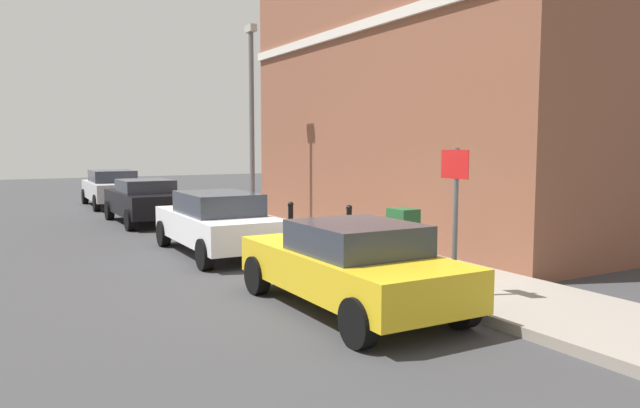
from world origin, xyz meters
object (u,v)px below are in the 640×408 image
Objects in this scene: car_silver at (112,188)px; lamppost at (252,117)px; utility_cabinet at (403,241)px; bollard_far_kerb at (291,222)px; car_black at (145,200)px; car_white at (216,222)px; street_sign at (455,199)px; car_yellow at (350,264)px; bollard_near_cabinet at (349,227)px.

lamppost is (2.16, -9.37, 2.53)m from car_silver.
utility_cabinet reaches higher than bollard_far_kerb.
car_black reaches higher than bollard_far_kerb.
car_white is 12.41m from car_silver.
car_silver is 1.96× the size of street_sign.
car_white is at bearing -179.43° from car_black.
car_yellow is 4.18m from bollard_near_cabinet.
car_white reaches higher than bollard_near_cabinet.
car_white is 4.22× the size of bollard_near_cabinet.
utility_cabinet is 3.43m from bollard_far_kerb.
street_sign is at bearing -93.44° from lamppost.
car_black is 12.55m from street_sign.
car_yellow is at bearing -179.18° from car_black.
car_yellow is at bearing -122.16° from bollard_near_cabinet.
car_silver is at bearing 0.56° from car_yellow.
car_white reaches higher than car_yellow.
car_yellow is 4.06× the size of bollard_far_kerb.
car_silver reaches higher than bollard_near_cabinet.
car_black is 4.00× the size of bollard_far_kerb.
car_white is at bearing -178.80° from car_silver.
car_yellow reaches higher than bollard_far_kerb.
lamppost is at bearing 90.53° from utility_cabinet.
bollard_near_cabinet is at bearing -128.20° from car_white.
car_black is 3.62× the size of utility_cabinet.
car_yellow reaches higher than bollard_near_cabinet.
lamppost reaches higher than bollard_far_kerb.
street_sign reaches higher than car_silver.
bollard_near_cabinet is 1.00× the size of bollard_far_kerb.
car_yellow is at bearing -106.65° from bollard_far_kerb.
lamppost reaches higher than utility_cabinet.
car_yellow is 11.80m from car_black.
car_black is 7.15m from bollard_far_kerb.
lamppost reaches higher than street_sign.
car_silver is 4.34× the size of bollard_near_cabinet.
lamppost reaches higher than car_black.
car_yellow is 17.87m from car_silver.
car_black is at bearing -179.98° from car_silver.
car_yellow is at bearing -177.64° from car_white.
car_white is at bearing 1.71° from car_yellow.
lamppost is at bearing -145.40° from car_black.
bollard_near_cabinet is at bearing -169.39° from car_silver.
car_silver is at bearing 97.74° from utility_cabinet.
car_white is at bearing 140.92° from bollard_near_cabinet.
car_silver is at bearing 0.70° from car_white.
bollard_far_kerb is 4.52m from lamppost.
car_black is at bearing 124.98° from lamppost.
car_white is 4.54m from lamppost.
lamppost is (0.61, 3.65, 2.60)m from bollard_far_kerb.
car_white is 6.33m from car_black.
utility_cabinet is at bearing -170.88° from car_silver.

